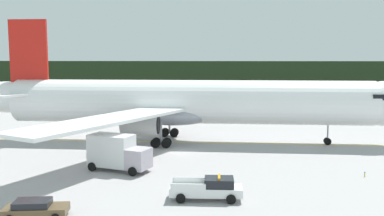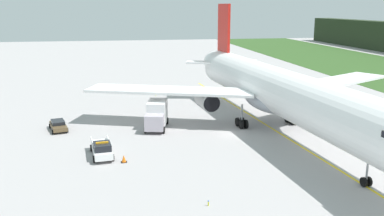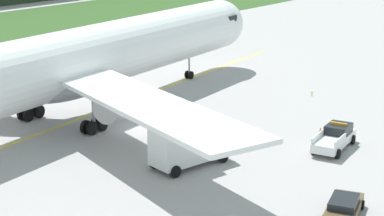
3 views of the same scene
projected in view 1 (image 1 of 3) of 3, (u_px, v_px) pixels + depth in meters
name	position (u px, v px, depth m)	size (l,w,h in m)	color
ground	(179.00, 153.00, 49.93)	(320.00, 320.00, 0.00)	#A39F9F
grass_verge	(224.00, 104.00, 103.29)	(320.00, 36.82, 0.04)	#305222
distant_tree_line	(233.00, 78.00, 131.56)	(288.00, 6.86, 10.63)	#25321F
taxiway_centerline_main	(190.00, 142.00, 56.33)	(76.31, 0.30, 0.01)	yellow
airliner	(187.00, 103.00, 55.75)	(58.63, 48.67, 16.56)	white
ops_pickup_truck	(209.00, 188.00, 33.20)	(5.95, 2.75, 1.94)	white
catering_truck	(117.00, 152.00, 41.76)	(6.67, 3.82, 3.78)	#B7ACBA
staff_car	(35.00, 208.00, 29.34)	(4.71, 2.89, 1.30)	brown
apron_cone	(238.00, 187.00, 35.16)	(0.63, 0.63, 0.79)	black
taxiway_edge_light_east	(365.00, 174.00, 39.70)	(0.12, 0.12, 0.49)	yellow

